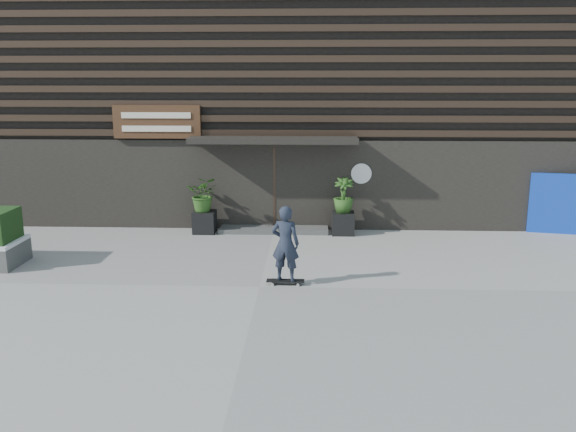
{
  "coord_description": "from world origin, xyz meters",
  "views": [
    {
      "loc": [
        1.05,
        -11.56,
        4.1
      ],
      "look_at": [
        0.51,
        1.7,
        1.1
      ],
      "focal_mm": 37.46,
      "sensor_mm": 36.0,
      "label": 1
    }
  ],
  "objects_px": {
    "planter_pot_right": "(343,223)",
    "skateboarder": "(285,244)",
    "planter_pot_left": "(205,222)",
    "blue_tarp": "(563,204)"
  },
  "relations": [
    {
      "from": "planter_pot_left",
      "to": "blue_tarp",
      "type": "height_order",
      "value": "blue_tarp"
    },
    {
      "from": "blue_tarp",
      "to": "skateboarder",
      "type": "xyz_separation_m",
      "value": [
        -7.36,
        -4.54,
        0.04
      ]
    },
    {
      "from": "blue_tarp",
      "to": "skateboarder",
      "type": "bearing_deg",
      "value": -137.43
    },
    {
      "from": "planter_pot_left",
      "to": "planter_pot_right",
      "type": "height_order",
      "value": "same"
    },
    {
      "from": "planter_pot_right",
      "to": "skateboarder",
      "type": "bearing_deg",
      "value": -108.02
    },
    {
      "from": "skateboarder",
      "to": "planter_pot_left",
      "type": "bearing_deg",
      "value": 119.69
    },
    {
      "from": "planter_pot_right",
      "to": "blue_tarp",
      "type": "height_order",
      "value": "blue_tarp"
    },
    {
      "from": "planter_pot_right",
      "to": "skateboarder",
      "type": "xyz_separation_m",
      "value": [
        -1.38,
        -4.24,
        0.57
      ]
    },
    {
      "from": "planter_pot_left",
      "to": "blue_tarp",
      "type": "bearing_deg",
      "value": 1.76
    },
    {
      "from": "planter_pot_left",
      "to": "planter_pot_right",
      "type": "distance_m",
      "value": 3.8
    }
  ]
}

